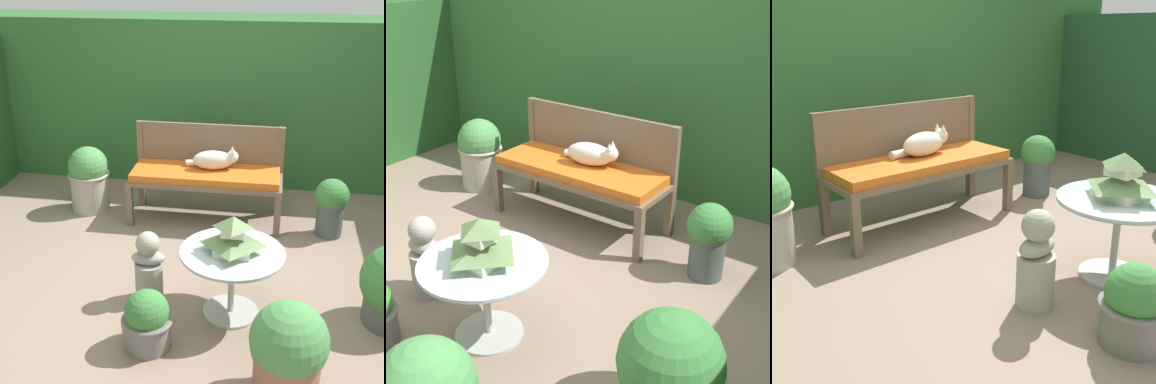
# 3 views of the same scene
# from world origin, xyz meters

# --- Properties ---
(ground) EXTENTS (30.00, 30.00, 0.00)m
(ground) POSITION_xyz_m (0.00, 0.00, 0.00)
(ground) COLOR gray
(foliage_hedge_back) EXTENTS (6.40, 0.85, 1.79)m
(foliage_hedge_back) POSITION_xyz_m (0.00, 2.32, 0.89)
(foliage_hedge_back) COLOR #336633
(foliage_hedge_back) RESTS_ON ground
(garden_bench) EXTENTS (1.45, 0.54, 0.52)m
(garden_bench) POSITION_xyz_m (-0.14, 1.03, 0.44)
(garden_bench) COLOR brown
(garden_bench) RESTS_ON ground
(bench_backrest) EXTENTS (1.45, 0.06, 0.90)m
(bench_backrest) POSITION_xyz_m (-0.14, 1.28, 0.65)
(bench_backrest) COLOR brown
(bench_backrest) RESTS_ON ground
(cat) EXTENTS (0.51, 0.24, 0.22)m
(cat) POSITION_xyz_m (-0.07, 1.08, 0.61)
(cat) COLOR silver
(cat) RESTS_ON garden_bench
(patio_table) EXTENTS (0.73, 0.73, 0.51)m
(patio_table) POSITION_xyz_m (0.25, -0.44, 0.40)
(patio_table) COLOR #B7B7B2
(patio_table) RESTS_ON ground
(pagoda_birdhouse) EXTENTS (0.34, 0.34, 0.27)m
(pagoda_birdhouse) POSITION_xyz_m (0.25, -0.44, 0.62)
(pagoda_birdhouse) COLOR silver
(pagoda_birdhouse) RESTS_ON patio_table
(garden_bust) EXTENTS (0.26, 0.21, 0.56)m
(garden_bust) POSITION_xyz_m (-0.37, -0.37, 0.26)
(garden_bust) COLOR #A39E93
(garden_bust) RESTS_ON ground
(potted_plant_bench_right) EXTENTS (0.31, 0.31, 0.55)m
(potted_plant_bench_right) POSITION_xyz_m (1.03, 0.90, 0.31)
(potted_plant_bench_right) COLOR #4C5651
(potted_plant_bench_right) RESTS_ON ground
(potted_plant_table_far) EXTENTS (0.52, 0.52, 0.60)m
(potted_plant_table_far) POSITION_xyz_m (1.39, -0.37, 0.28)
(potted_plant_table_far) COLOR #4C5651
(potted_plant_table_far) RESTS_ON ground
(potted_plant_hedge_corner) EXTENTS (0.41, 0.41, 0.66)m
(potted_plant_hedge_corner) POSITION_xyz_m (-1.33, 1.08, 0.34)
(potted_plant_hedge_corner) COLOR #ADA393
(potted_plant_hedge_corner) RESTS_ON ground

